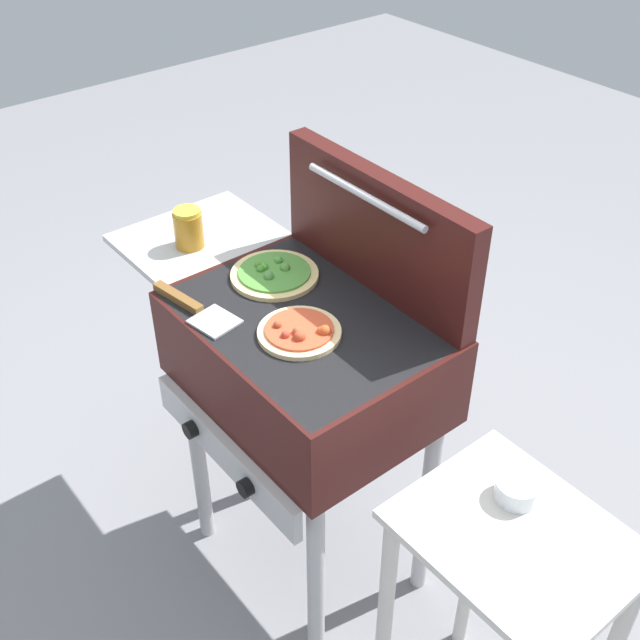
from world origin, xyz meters
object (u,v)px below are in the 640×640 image
(grill, at_px, (302,362))
(spatula, at_px, (193,307))
(prep_table, at_px, (503,601))
(topping_bowl_near, at_px, (517,490))
(pizza_pepperoni, at_px, (300,332))
(pizza_veggie, at_px, (274,274))
(sauce_jar, at_px, (188,228))

(grill, relative_size, spatula, 3.61)
(prep_table, xyz_separation_m, topping_bowl_near, (-0.06, 0.07, 0.24))
(grill, relative_size, pizza_pepperoni, 5.00)
(grill, distance_m, pizza_veggie, 0.23)
(pizza_veggie, relative_size, spatula, 0.83)
(prep_table, bearing_deg, spatula, -167.25)
(pizza_pepperoni, height_order, prep_table, pizza_pepperoni)
(pizza_pepperoni, bearing_deg, prep_table, 5.08)
(pizza_pepperoni, xyz_separation_m, prep_table, (0.61, 0.05, -0.37))
(grill, xyz_separation_m, sauce_jar, (-0.43, -0.04, 0.20))
(topping_bowl_near, bearing_deg, pizza_veggie, -178.02)
(pizza_veggie, bearing_deg, prep_table, -2.76)
(sauce_jar, bearing_deg, topping_bowl_near, 6.21)
(pizza_veggie, height_order, prep_table, pizza_veggie)
(pizza_pepperoni, bearing_deg, sauce_jar, 178.92)
(spatula, distance_m, prep_table, 0.95)
(pizza_veggie, distance_m, prep_table, 0.92)
(grill, height_order, spatula, spatula)
(grill, relative_size, prep_table, 1.26)
(spatula, relative_size, topping_bowl_near, 2.94)
(topping_bowl_near, bearing_deg, grill, -173.26)
(grill, relative_size, sauce_jar, 8.92)
(pizza_pepperoni, distance_m, spatula, 0.27)
(grill, xyz_separation_m, pizza_pepperoni, (0.06, -0.05, 0.15))
(sauce_jar, bearing_deg, pizza_pepperoni, -1.08)
(pizza_pepperoni, relative_size, sauce_jar, 1.78)
(spatula, bearing_deg, prep_table, 12.75)
(grill, xyz_separation_m, pizza_veggie, (-0.17, 0.05, 0.15))
(topping_bowl_near, bearing_deg, sauce_jar, -173.79)
(pizza_pepperoni, bearing_deg, pizza_veggie, 157.34)
(pizza_pepperoni, distance_m, topping_bowl_near, 0.58)
(sauce_jar, distance_m, topping_bowl_near, 1.06)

